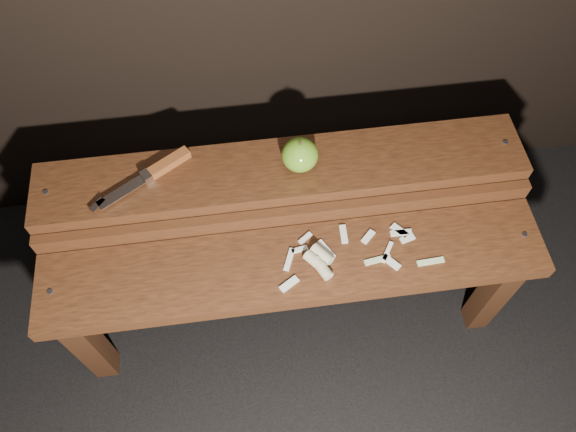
{
  "coord_description": "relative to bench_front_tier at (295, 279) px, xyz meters",
  "views": [
    {
      "loc": [
        -0.09,
        -0.63,
        1.6
      ],
      "look_at": [
        0.0,
        0.06,
        0.45
      ],
      "focal_mm": 35.0,
      "sensor_mm": 36.0,
      "label": 1
    }
  ],
  "objects": [
    {
      "name": "apple_scraps",
      "position": [
        0.09,
        0.01,
        0.08
      ],
      "size": [
        0.39,
        0.16,
        0.03
      ],
      "color": "beige",
      "rests_on": "bench_front_tier"
    },
    {
      "name": "ground",
      "position": [
        0.0,
        0.06,
        -0.35
      ],
      "size": [
        60.0,
        60.0,
        0.0
      ],
      "primitive_type": "plane",
      "color": "black"
    },
    {
      "name": "bench_rear_tier",
      "position": [
        0.0,
        0.23,
        0.06
      ],
      "size": [
        1.2,
        0.21,
        0.5
      ],
      "color": "black",
      "rests_on": "ground"
    },
    {
      "name": "knife",
      "position": [
        -0.3,
        0.25,
        0.16
      ],
      "size": [
        0.24,
        0.16,
        0.02
      ],
      "color": "brown",
      "rests_on": "bench_rear_tier"
    },
    {
      "name": "bench_front_tier",
      "position": [
        0.0,
        0.0,
        0.0
      ],
      "size": [
        1.2,
        0.2,
        0.42
      ],
      "color": "black",
      "rests_on": "ground"
    },
    {
      "name": "apple",
      "position": [
        0.04,
        0.23,
        0.19
      ],
      "size": [
        0.09,
        0.09,
        0.09
      ],
      "color": "#5D8D1C",
      "rests_on": "bench_rear_tier"
    }
  ]
}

